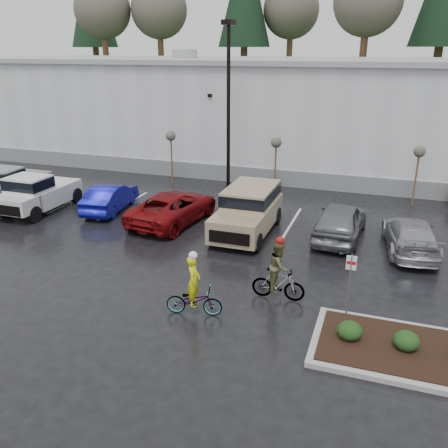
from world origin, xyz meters
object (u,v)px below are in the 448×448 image
(sapling_mid, at_px, (276,146))
(car_grey, at_px, (340,220))
(suv_tan, at_px, (247,212))
(lamppost, at_px, (228,91))
(car_blue, at_px, (110,197))
(fire_lane_sign, at_px, (350,279))
(sapling_west, at_px, (171,139))
(sapling_east, at_px, (419,155))
(car_far_silver, at_px, (411,235))
(cyclist_olive, at_px, (279,277))
(cyclist_hivis, at_px, (194,295))
(pickup_white, at_px, (42,191))
(pickup_silver, at_px, (15,182))
(car_red, at_px, (173,207))

(sapling_mid, distance_m, car_grey, 7.60)
(suv_tan, bearing_deg, lamppost, 116.18)
(car_blue, bearing_deg, fire_lane_sign, 143.40)
(sapling_west, relative_size, car_blue, 0.76)
(sapling_east, xyz_separation_m, car_grey, (-3.16, -5.93, -1.92))
(fire_lane_sign, bearing_deg, sapling_mid, 112.49)
(fire_lane_sign, height_order, car_grey, fire_lane_sign)
(fire_lane_sign, distance_m, car_far_silver, 6.69)
(sapling_west, distance_m, cyclist_olive, 15.55)
(cyclist_hivis, bearing_deg, lamppost, 2.98)
(fire_lane_sign, relative_size, car_grey, 0.47)
(car_far_silver, bearing_deg, car_grey, -16.69)
(sapling_mid, distance_m, cyclist_olive, 12.67)
(pickup_white, bearing_deg, cyclist_hivis, -31.82)
(sapling_west, height_order, car_far_silver, sapling_west)
(lamppost, height_order, pickup_white, lamppost)
(lamppost, xyz_separation_m, pickup_white, (-8.12, -5.90, -4.71))
(lamppost, xyz_separation_m, car_blue, (-4.72, -4.93, -4.99))
(lamppost, relative_size, pickup_silver, 1.77)
(sapling_mid, xyz_separation_m, car_red, (-3.41, -6.47, -1.98))
(sapling_east, relative_size, suv_tan, 0.63)
(car_grey, bearing_deg, suv_tan, 15.70)
(sapling_west, bearing_deg, sapling_east, 0.00)
(pickup_white, distance_m, cyclist_olive, 14.61)
(sapling_east, bearing_deg, cyclist_olive, -110.26)
(sapling_west, relative_size, cyclist_hivis, 1.49)
(car_blue, bearing_deg, cyclist_hivis, 126.95)
(pickup_silver, xyz_separation_m, suv_tan, (13.52, -0.80, 0.05))
(sapling_east, bearing_deg, pickup_white, -159.15)
(pickup_silver, xyz_separation_m, car_grey, (17.51, 0.06, -0.18))
(car_red, xyz_separation_m, car_far_silver, (10.64, 0.04, -0.06))
(car_red, bearing_deg, car_blue, -1.03)
(car_far_silver, bearing_deg, sapling_east, -99.19)
(sapling_mid, bearing_deg, sapling_west, 180.00)
(pickup_white, height_order, suv_tan, suv_tan)
(car_blue, height_order, car_far_silver, car_blue)
(suv_tan, distance_m, car_grey, 4.09)
(pickup_white, relative_size, car_grey, 1.10)
(car_blue, bearing_deg, sapling_east, -165.89)
(pickup_silver, bearing_deg, car_red, -2.80)
(lamppost, height_order, cyclist_hivis, lamppost)
(sapling_west, bearing_deg, sapling_mid, 0.00)
(sapling_west, bearing_deg, car_red, -64.48)
(pickup_silver, bearing_deg, cyclist_hivis, -29.77)
(car_grey, distance_m, car_far_silver, 2.93)
(sapling_east, height_order, car_blue, sapling_east)
(car_red, height_order, car_far_silver, car_red)
(sapling_east, xyz_separation_m, car_far_silver, (-0.27, -6.44, -2.04))
(pickup_silver, bearing_deg, pickup_white, -19.54)
(sapling_east, bearing_deg, suv_tan, -136.42)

